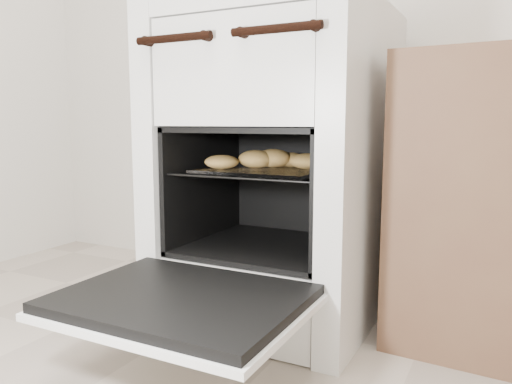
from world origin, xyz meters
TOP-DOWN VIEW (x-y plane):
  - stove at (-0.13, 1.15)m, footprint 0.64×0.71m
  - oven_door at (-0.13, 0.61)m, footprint 0.57×0.44m
  - oven_rack at (-0.13, 1.08)m, footprint 0.46×0.44m
  - foil_sheet at (-0.13, 1.06)m, footprint 0.36×0.32m
  - baked_rolls at (-0.13, 1.09)m, footprint 0.36×0.29m

SIDE VIEW (x-z plane):
  - oven_door at x=-0.13m, z-range 0.19..0.23m
  - stove at x=-0.13m, z-range -0.01..0.96m
  - oven_rack at x=-0.13m, z-range 0.47..0.48m
  - foil_sheet at x=-0.13m, z-range 0.48..0.49m
  - baked_rolls at x=-0.13m, z-range 0.48..0.54m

